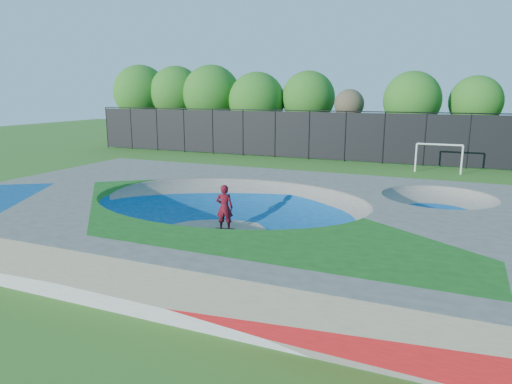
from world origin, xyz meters
TOP-DOWN VIEW (x-y plane):
  - ground at (0.00, 0.00)m, footprint 120.00×120.00m
  - skate_deck at (0.00, 0.00)m, footprint 22.00×14.00m
  - skater at (-0.43, 0.46)m, footprint 0.78×0.61m
  - skateboard at (-0.43, 0.46)m, footprint 0.81×0.42m
  - soccer_goal at (7.11, 18.21)m, footprint 3.08×0.12m
  - fence at (0.00, 21.00)m, footprint 48.09×0.09m
  - treeline at (-2.28, 26.18)m, footprint 53.26×7.15m

SIDE VIEW (x-z plane):
  - ground at x=0.00m, z-range 0.00..0.00m
  - skateboard at x=-0.43m, z-range 0.00..0.05m
  - skate_deck at x=0.00m, z-range 0.00..1.50m
  - skater at x=-0.43m, z-range 0.00..1.89m
  - soccer_goal at x=7.11m, z-range 0.39..2.43m
  - fence at x=0.00m, z-range 0.08..4.12m
  - treeline at x=-2.28m, z-range 0.87..9.27m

